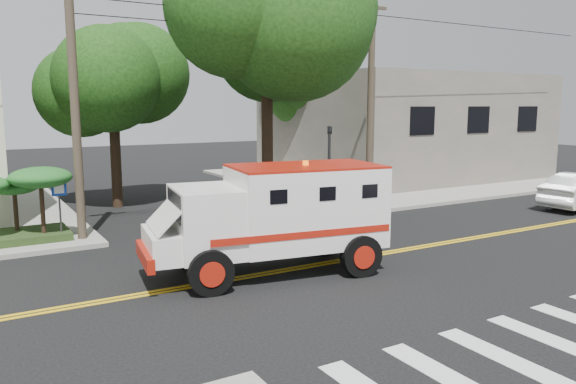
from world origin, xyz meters
TOP-DOWN VIEW (x-y plane):
  - ground at (0.00, 0.00)m, footprint 100.00×100.00m
  - sidewalk_ne at (13.50, 13.50)m, footprint 17.00×17.00m
  - building_right at (15.00, 14.00)m, footprint 14.00×12.00m
  - utility_pole_left at (-5.60, 6.00)m, footprint 0.28×0.28m
  - utility_pole_right at (6.30, 6.20)m, footprint 0.28×0.28m
  - tree_main at (1.94, 6.21)m, footprint 6.08×5.70m
  - tree_left at (-2.68, 11.79)m, footprint 4.48×4.20m
  - tree_right at (8.84, 15.77)m, footprint 4.80×4.50m
  - traffic_signal at (3.80, 5.60)m, footprint 0.15×0.18m
  - accessibility_sign at (-6.20, 6.17)m, footprint 0.45×0.10m
  - palm_planter at (-7.44, 6.62)m, footprint 3.52×2.63m
  - armored_truck at (-1.76, -0.06)m, footprint 6.54×3.30m
  - pedestrian_a at (5.66, 5.50)m, footprint 0.71×0.50m
  - pedestrian_b at (8.46, 8.81)m, footprint 1.16×1.10m

SIDE VIEW (x-z plane):
  - ground at x=0.00m, z-range 0.00..0.00m
  - sidewalk_ne at x=13.50m, z-range 0.00..0.15m
  - pedestrian_a at x=5.66m, z-range 0.15..2.02m
  - pedestrian_b at x=8.46m, z-range 0.15..2.05m
  - accessibility_sign at x=-6.20m, z-range 0.35..2.38m
  - armored_truck at x=-1.76m, z-range 0.20..3.05m
  - palm_planter at x=-7.44m, z-range 0.47..2.82m
  - traffic_signal at x=3.80m, z-range 0.43..4.03m
  - building_right at x=15.00m, z-range 0.15..6.15m
  - utility_pole_left at x=-5.60m, z-range 0.00..9.00m
  - utility_pole_right at x=6.30m, z-range 0.00..9.00m
  - tree_left at x=-2.68m, z-range 1.88..9.58m
  - tree_right at x=8.84m, z-range 1.99..10.19m
  - tree_main at x=1.94m, z-range 2.27..12.12m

